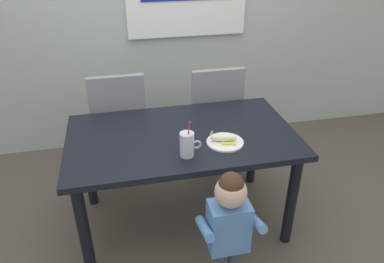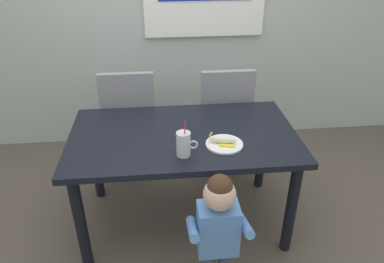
{
  "view_description": "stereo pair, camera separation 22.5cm",
  "coord_description": "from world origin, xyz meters",
  "px_view_note": "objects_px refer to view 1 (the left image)",
  "views": [
    {
      "loc": [
        -0.37,
        -2.0,
        1.91
      ],
      "look_at": [
        0.05,
        -0.09,
        0.8
      ],
      "focal_mm": 33.98,
      "sensor_mm": 36.0,
      "label": 1
    },
    {
      "loc": [
        -0.15,
        -2.04,
        1.91
      ],
      "look_at": [
        0.05,
        -0.09,
        0.8
      ],
      "focal_mm": 33.98,
      "sensor_mm": 36.0,
      "label": 2
    }
  ],
  "objects_px": {
    "dining_table": "(182,147)",
    "dining_chair_left": "(119,120)",
    "dining_chair_right": "(213,112)",
    "peeled_banana": "(224,138)",
    "snack_plate": "(225,142)",
    "toddler_standing": "(229,221)",
    "milk_cup": "(187,146)"
  },
  "relations": [
    {
      "from": "dining_chair_left",
      "to": "peeled_banana",
      "type": "xyz_separation_m",
      "value": [
        0.62,
        -0.83,
        0.23
      ]
    },
    {
      "from": "dining_table",
      "to": "dining_chair_right",
      "type": "bearing_deg",
      "value": 58.59
    },
    {
      "from": "milk_cup",
      "to": "snack_plate",
      "type": "distance_m",
      "value": 0.28
    },
    {
      "from": "peeled_banana",
      "to": "milk_cup",
      "type": "bearing_deg",
      "value": -159.53
    },
    {
      "from": "toddler_standing",
      "to": "milk_cup",
      "type": "bearing_deg",
      "value": 112.6
    },
    {
      "from": "snack_plate",
      "to": "dining_chair_right",
      "type": "bearing_deg",
      "value": 79.46
    },
    {
      "from": "toddler_standing",
      "to": "snack_plate",
      "type": "xyz_separation_m",
      "value": [
        0.1,
        0.45,
        0.22
      ]
    },
    {
      "from": "dining_chair_left",
      "to": "milk_cup",
      "type": "xyz_separation_m",
      "value": [
        0.37,
        -0.92,
        0.26
      ]
    },
    {
      "from": "milk_cup",
      "to": "snack_plate",
      "type": "bearing_deg",
      "value": 18.58
    },
    {
      "from": "milk_cup",
      "to": "snack_plate",
      "type": "xyz_separation_m",
      "value": [
        0.26,
        0.09,
        -0.06
      ]
    },
    {
      "from": "dining_chair_right",
      "to": "toddler_standing",
      "type": "relative_size",
      "value": 1.15
    },
    {
      "from": "milk_cup",
      "to": "peeled_banana",
      "type": "xyz_separation_m",
      "value": [
        0.25,
        0.09,
        -0.04
      ]
    },
    {
      "from": "dining_chair_left",
      "to": "peeled_banana",
      "type": "relative_size",
      "value": 5.47
    },
    {
      "from": "dining_chair_right",
      "to": "snack_plate",
      "type": "height_order",
      "value": "dining_chair_right"
    },
    {
      "from": "dining_chair_left",
      "to": "snack_plate",
      "type": "relative_size",
      "value": 4.17
    },
    {
      "from": "toddler_standing",
      "to": "peeled_banana",
      "type": "relative_size",
      "value": 4.77
    },
    {
      "from": "toddler_standing",
      "to": "snack_plate",
      "type": "height_order",
      "value": "toddler_standing"
    },
    {
      "from": "dining_chair_left",
      "to": "toddler_standing",
      "type": "height_order",
      "value": "dining_chair_left"
    },
    {
      "from": "dining_chair_right",
      "to": "peeled_banana",
      "type": "relative_size",
      "value": 5.47
    },
    {
      "from": "peeled_banana",
      "to": "dining_chair_left",
      "type": "bearing_deg",
      "value": 126.91
    },
    {
      "from": "dining_chair_right",
      "to": "dining_table",
      "type": "bearing_deg",
      "value": 58.59
    },
    {
      "from": "dining_chair_left",
      "to": "snack_plate",
      "type": "distance_m",
      "value": 1.06
    },
    {
      "from": "dining_table",
      "to": "milk_cup",
      "type": "bearing_deg",
      "value": -93.91
    },
    {
      "from": "dining_table",
      "to": "snack_plate",
      "type": "relative_size",
      "value": 6.39
    },
    {
      "from": "dining_table",
      "to": "toddler_standing",
      "type": "relative_size",
      "value": 1.75
    },
    {
      "from": "snack_plate",
      "to": "peeled_banana",
      "type": "xyz_separation_m",
      "value": [
        -0.01,
        0.01,
        0.03
      ]
    },
    {
      "from": "dining_chair_left",
      "to": "snack_plate",
      "type": "xyz_separation_m",
      "value": [
        0.63,
        -0.83,
        0.2
      ]
    },
    {
      "from": "dining_table",
      "to": "dining_chair_left",
      "type": "height_order",
      "value": "dining_chair_left"
    },
    {
      "from": "milk_cup",
      "to": "snack_plate",
      "type": "height_order",
      "value": "milk_cup"
    },
    {
      "from": "dining_chair_right",
      "to": "peeled_banana",
      "type": "distance_m",
      "value": 0.84
    },
    {
      "from": "dining_chair_right",
      "to": "toddler_standing",
      "type": "bearing_deg",
      "value": 78.54
    },
    {
      "from": "dining_chair_left",
      "to": "dining_chair_right",
      "type": "xyz_separation_m",
      "value": [
        0.78,
        -0.03,
        0.0
      ]
    }
  ]
}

